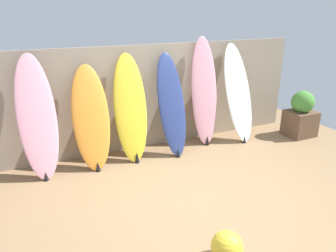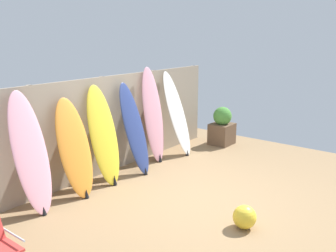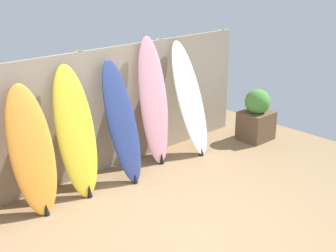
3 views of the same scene
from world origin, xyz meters
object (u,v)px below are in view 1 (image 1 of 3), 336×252
(surfboard_navy_3, at_px, (172,105))
(surfboard_pink_0, at_px, (37,119))
(surfboard_yellow_2, at_px, (130,109))
(beach_ball, at_px, (227,247))
(surfboard_orange_1, at_px, (91,119))
(surfboard_white_5, at_px, (238,93))
(planter_box, at_px, (301,115))
(surfboard_pink_4, at_px, (204,93))

(surfboard_navy_3, bearing_deg, surfboard_pink_0, 178.55)
(surfboard_yellow_2, distance_m, beach_ball, 2.75)
(surfboard_yellow_2, bearing_deg, beach_ball, -88.76)
(surfboard_yellow_2, bearing_deg, surfboard_pink_0, -179.28)
(surfboard_orange_1, height_order, surfboard_white_5, surfboard_white_5)
(surfboard_yellow_2, height_order, surfboard_white_5, surfboard_white_5)
(surfboard_navy_3, height_order, planter_box, surfboard_navy_3)
(surfboard_yellow_2, height_order, planter_box, surfboard_yellow_2)
(surfboard_pink_4, bearing_deg, surfboard_yellow_2, -176.83)
(surfboard_orange_1, bearing_deg, surfboard_navy_3, -1.62)
(surfboard_pink_4, xyz_separation_m, beach_ball, (-1.35, -2.74, -0.78))
(surfboard_yellow_2, relative_size, surfboard_navy_3, 1.01)
(surfboard_pink_0, xyz_separation_m, surfboard_white_5, (3.48, 0.00, -0.00))
(surfboard_pink_0, bearing_deg, surfboard_orange_1, -1.14)
(surfboard_navy_3, distance_m, beach_ball, 2.76)
(surfboard_pink_0, bearing_deg, surfboard_navy_3, -1.45)
(surfboard_pink_0, relative_size, surfboard_navy_3, 1.06)
(surfboard_yellow_2, bearing_deg, planter_box, -7.43)
(surfboard_navy_3, bearing_deg, beach_ball, -103.84)
(planter_box, relative_size, beach_ball, 2.79)
(surfboard_pink_0, height_order, surfboard_yellow_2, surfboard_pink_0)
(planter_box, bearing_deg, surfboard_pink_0, 174.98)
(surfboard_pink_4, relative_size, planter_box, 2.15)
(surfboard_pink_0, height_order, surfboard_white_5, surfboard_pink_0)
(surfboard_yellow_2, xyz_separation_m, planter_box, (3.30, -0.43, -0.43))
(surfboard_orange_1, relative_size, surfboard_navy_3, 0.94)
(surfboard_orange_1, height_order, beach_ball, surfboard_orange_1)
(surfboard_pink_0, relative_size, surfboard_yellow_2, 1.04)
(surfboard_white_5, bearing_deg, planter_box, -18.85)
(surfboard_navy_3, xyz_separation_m, surfboard_white_5, (1.39, 0.05, 0.04))
(surfboard_orange_1, relative_size, surfboard_pink_4, 0.83)
(planter_box, distance_m, beach_ball, 3.94)
(surfboard_white_5, bearing_deg, surfboard_orange_1, -179.66)
(surfboard_pink_0, relative_size, surfboard_pink_4, 0.93)
(surfboard_pink_0, xyz_separation_m, surfboard_navy_3, (2.09, -0.05, -0.05))
(surfboard_yellow_2, relative_size, surfboard_white_5, 0.96)
(surfboard_navy_3, height_order, surfboard_white_5, surfboard_white_5)
(planter_box, xyz_separation_m, beach_ball, (-3.24, -2.24, -0.25))
(surfboard_orange_1, bearing_deg, planter_box, -5.76)
(surfboard_white_5, relative_size, beach_ball, 5.56)
(surfboard_pink_4, height_order, beach_ball, surfboard_pink_4)
(surfboard_navy_3, relative_size, surfboard_white_5, 0.95)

